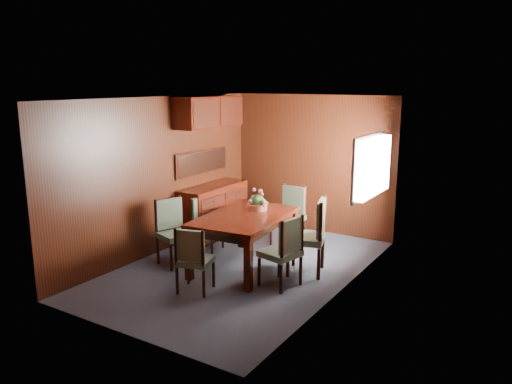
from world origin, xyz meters
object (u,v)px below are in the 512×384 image
Objects in this scene: chair_left_near at (173,228)px; sideboard at (213,211)px; chair_right_near at (285,248)px; flower_centerpiece at (257,200)px; dining_table at (244,222)px; chair_head at (193,257)px.

sideboard is at bearing -150.07° from chair_left_near.
sideboard is 1.38m from chair_left_near.
chair_left_near is at bearing 104.38° from chair_right_near.
sideboard is 1.44× the size of chair_left_near.
chair_right_near is at bearing -31.39° from sideboard.
flower_centerpiece is (-0.84, 0.69, 0.39)m from chair_right_near.
dining_table is 0.43m from flower_centerpiece.
dining_table is at bearing 71.69° from chair_head.
chair_left_near is 1.80m from chair_right_near.
chair_right_near is 1.15m from flower_centerpiece.
chair_left_near is 1.12× the size of chair_head.
sideboard is 4.37× the size of flower_centerpiece.
chair_left_near is 3.02× the size of flower_centerpiece.
flower_centerpiece reaches higher than chair_right_near.
flower_centerpiece reaches higher than chair_left_near.
chair_right_near is 1.10× the size of chair_head.
sideboard is 2.35m from chair_head.
chair_right_near is (1.80, 0.08, -0.01)m from chair_left_near.
sideboard is 1.45m from flower_centerpiece.
chair_left_near is 1.29m from flower_centerpiece.
sideboard is 1.56m from dining_table.
chair_right_near reaches higher than dining_table.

